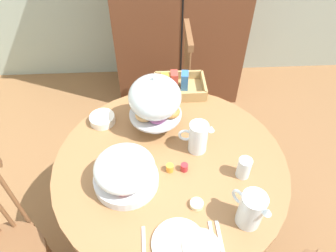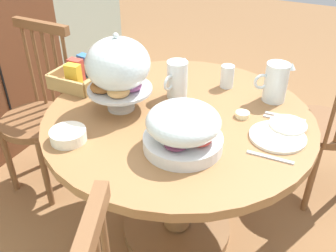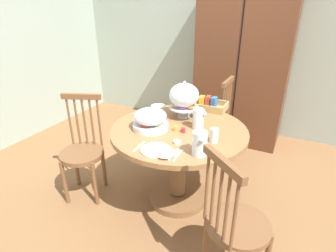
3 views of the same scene
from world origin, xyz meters
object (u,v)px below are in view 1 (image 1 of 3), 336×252
(drinking_glass, at_px, (244,168))
(cereal_basket, at_px, (178,85))
(dining_table, at_px, (169,186))
(windsor_chair_near_window, at_px, (168,94))
(butter_dish, at_px, (197,204))
(cereal_bowl, at_px, (102,119))
(china_plate_large, at_px, (179,243))
(fruit_platter_covered, at_px, (125,172))
(pastry_stand_with_dome, at_px, (155,99))
(orange_juice_pitcher, at_px, (198,138))
(china_plate_small, at_px, (201,246))
(milk_pitcher, at_px, (251,211))

(drinking_glass, bearing_deg, cereal_basket, 111.26)
(drinking_glass, bearing_deg, dining_table, 163.77)
(windsor_chair_near_window, xyz_separation_m, butter_dish, (0.07, -1.13, 0.30))
(cereal_bowl, bearing_deg, drinking_glass, -29.63)
(cereal_basket, bearing_deg, china_plate_large, -94.16)
(cereal_basket, bearing_deg, dining_table, -98.56)
(fruit_platter_covered, xyz_separation_m, cereal_basket, (0.29, 0.68, -0.05))
(pastry_stand_with_dome, bearing_deg, china_plate_large, -83.61)
(china_plate_large, xyz_separation_m, cereal_bowl, (-0.37, 0.72, 0.02))
(orange_juice_pitcher, xyz_separation_m, cereal_basket, (-0.06, 0.49, -0.04))
(orange_juice_pitcher, distance_m, china_plate_large, 0.52)
(china_plate_small, bearing_deg, fruit_platter_covered, 133.23)
(orange_juice_pitcher, bearing_deg, fruit_platter_covered, -151.71)
(windsor_chair_near_window, xyz_separation_m, drinking_glass, (0.30, -0.98, 0.34))
(fruit_platter_covered, distance_m, china_plate_small, 0.46)
(fruit_platter_covered, xyz_separation_m, butter_dish, (0.31, -0.14, -0.07))
(cereal_basket, height_order, china_plate_large, cereal_basket)
(pastry_stand_with_dome, distance_m, cereal_bowl, 0.35)
(dining_table, bearing_deg, fruit_platter_covered, -151.00)
(windsor_chair_near_window, relative_size, orange_juice_pitcher, 5.49)
(cereal_bowl, distance_m, butter_dish, 0.72)
(pastry_stand_with_dome, distance_m, china_plate_small, 0.73)
(dining_table, height_order, pastry_stand_with_dome, pastry_stand_with_dome)
(cereal_basket, bearing_deg, windsor_chair_near_window, 98.33)
(windsor_chair_near_window, bearing_deg, china_plate_small, -87.31)
(dining_table, relative_size, orange_juice_pitcher, 6.55)
(pastry_stand_with_dome, bearing_deg, orange_juice_pitcher, -40.10)
(pastry_stand_with_dome, relative_size, cereal_basket, 1.09)
(cereal_basket, height_order, drinking_glass, cereal_basket)
(orange_juice_pitcher, bearing_deg, cereal_bowl, 155.98)
(windsor_chair_near_window, distance_m, china_plate_large, 1.34)
(windsor_chair_near_window, height_order, china_plate_small, windsor_chair_near_window)
(dining_table, xyz_separation_m, orange_juice_pitcher, (0.15, 0.07, 0.30))
(pastry_stand_with_dome, relative_size, butter_dish, 5.73)
(fruit_platter_covered, relative_size, butter_dish, 5.00)
(orange_juice_pitcher, distance_m, china_plate_small, 0.52)
(dining_table, distance_m, cereal_basket, 0.63)
(dining_table, xyz_separation_m, china_plate_small, (0.10, -0.44, 0.24))
(cereal_bowl, bearing_deg, dining_table, -39.81)
(china_plate_large, bearing_deg, milk_pitcher, 16.35)
(dining_table, bearing_deg, milk_pitcher, -47.07)
(milk_pitcher, bearing_deg, butter_dish, 158.26)
(china_plate_small, bearing_deg, dining_table, 102.78)
(pastry_stand_with_dome, distance_m, china_plate_large, 0.70)
(fruit_platter_covered, distance_m, orange_juice_pitcher, 0.40)
(china_plate_small, xyz_separation_m, drinking_glass, (0.24, 0.34, 0.04))
(dining_table, relative_size, butter_dish, 19.40)
(orange_juice_pitcher, bearing_deg, pastry_stand_with_dome, 139.90)
(fruit_platter_covered, distance_m, butter_dish, 0.35)
(cereal_basket, xyz_separation_m, china_plate_large, (-0.07, -0.99, -0.03))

